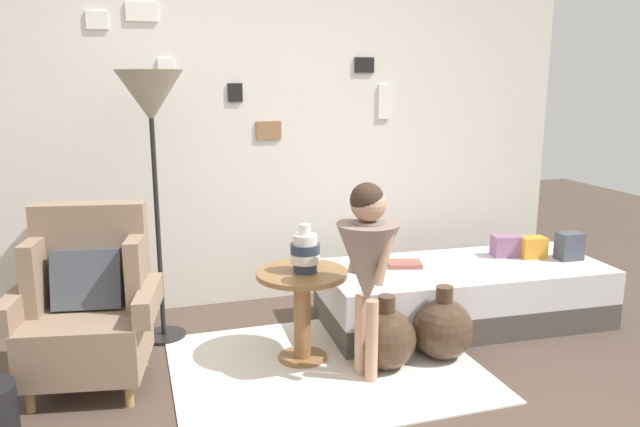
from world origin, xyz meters
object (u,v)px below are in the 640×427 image
object	(u,v)px
person_child	(368,256)
book_on_daybed	(405,264)
floor_lamp	(151,107)
demijohn_near	(386,338)
side_table	(301,298)
daybed	(463,293)
demijohn_far	(443,328)
vase_striped	(305,252)
armchair	(88,306)

from	to	relation	value
person_child	book_on_daybed	size ratio (longest dim) A/B	5.02
floor_lamp	book_on_daybed	xyz separation A→B (m)	(1.58, -0.23, -1.05)
floor_lamp	demijohn_near	world-z (taller)	floor_lamp
side_table	person_child	size ratio (longest dim) A/B	0.50
book_on_daybed	person_child	bearing A→B (deg)	-128.81
daybed	demijohn_far	bearing A→B (deg)	-130.99
vase_striped	demijohn_near	distance (m)	0.67
demijohn_near	demijohn_far	xyz separation A→B (m)	(0.38, 0.02, 0.01)
book_on_daybed	demijohn_near	size ratio (longest dim) A/B	0.51
armchair	demijohn_far	distance (m)	2.01
armchair	floor_lamp	world-z (taller)	floor_lamp
daybed	person_child	world-z (taller)	person_child
vase_striped	floor_lamp	size ratio (longest dim) A/B	0.17
floor_lamp	demijohn_near	size ratio (longest dim) A/B	3.86
book_on_daybed	armchair	bearing A→B (deg)	-172.61
floor_lamp	person_child	size ratio (longest dim) A/B	1.52
person_child	book_on_daybed	distance (m)	0.91
demijohn_near	floor_lamp	bearing A→B (deg)	145.57
demijohn_near	demijohn_far	distance (m)	0.38
daybed	demijohn_far	xyz separation A→B (m)	(-0.40, -0.46, -0.02)
book_on_daybed	vase_striped	bearing A→B (deg)	-155.97
daybed	book_on_daybed	xyz separation A→B (m)	(-0.39, 0.10, 0.22)
armchair	floor_lamp	size ratio (longest dim) A/B	0.58
armchair	daybed	size ratio (longest dim) A/B	0.50
floor_lamp	book_on_daybed	world-z (taller)	floor_lamp
armchair	side_table	xyz separation A→B (m)	(1.16, -0.08, -0.05)
armchair	vase_striped	size ratio (longest dim) A/B	3.47
vase_striped	armchair	bearing A→B (deg)	175.30
side_table	demijohn_far	distance (m)	0.86
side_table	book_on_daybed	xyz separation A→B (m)	(0.82, 0.34, 0.03)
demijohn_far	book_on_daybed	bearing A→B (deg)	89.10
armchair	demijohn_near	size ratio (longest dim) A/B	2.23
floor_lamp	demijohn_near	xyz separation A→B (m)	(1.19, -0.82, -1.28)
armchair	vase_striped	xyz separation A→B (m)	(1.18, -0.10, 0.22)
daybed	vase_striped	distance (m)	1.30
daybed	floor_lamp	bearing A→B (deg)	170.34
floor_lamp	demijohn_near	distance (m)	1.93
vase_striped	book_on_daybed	world-z (taller)	vase_striped
floor_lamp	side_table	bearing A→B (deg)	-36.96
armchair	book_on_daybed	size ratio (longest dim) A/B	4.41
side_table	demijohn_far	size ratio (longest dim) A/B	1.23
vase_striped	book_on_daybed	xyz separation A→B (m)	(0.79, 0.35, -0.25)
floor_lamp	demijohn_far	size ratio (longest dim) A/B	3.78
person_child	demijohn_near	world-z (taller)	person_child
person_child	demijohn_far	bearing A→B (deg)	10.99
armchair	vase_striped	bearing A→B (deg)	-4.70
floor_lamp	person_child	world-z (taller)	floor_lamp
person_child	armchair	bearing A→B (deg)	164.01
vase_striped	demijohn_far	distance (m)	0.94
demijohn_near	book_on_daybed	bearing A→B (deg)	56.74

